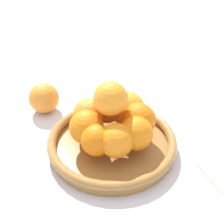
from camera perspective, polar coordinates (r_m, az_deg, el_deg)
name	(u,v)px	position (r m, az deg, el deg)	size (l,w,h in m)	color
ground_plane	(112,148)	(0.72, 0.00, -6.64)	(4.00, 4.00, 0.00)	silver
fruit_bowl	(112,142)	(0.71, 0.00, -5.57)	(0.29, 0.29, 0.03)	#A57238
orange_pile	(113,119)	(0.67, 0.22, -1.37)	(0.19, 0.19, 0.13)	orange
stray_orange	(44,98)	(0.84, -12.34, 2.51)	(0.08, 0.08, 0.08)	orange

